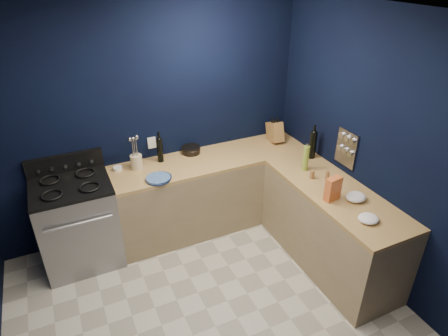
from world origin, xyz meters
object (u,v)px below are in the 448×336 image
plate_stack (158,179)px  utensil_crock (137,162)px  crouton_bag (333,189)px  gas_range (79,225)px  knife_block (275,132)px

plate_stack → utensil_crock: (-0.14, 0.33, 0.06)m
utensil_crock → crouton_bag: bearing=-42.0°
plate_stack → utensil_crock: bearing=112.3°
crouton_bag → utensil_crock: bearing=127.9°
gas_range → crouton_bag: bearing=-29.1°
gas_range → crouton_bag: 2.60m
plate_stack → knife_block: knife_block is taller
plate_stack → gas_range: bearing=166.5°
knife_block → utensil_crock: bearing=-177.1°
gas_range → plate_stack: (0.84, -0.20, 0.46)m
utensil_crock → crouton_bag: size_ratio=0.68×
gas_range → crouton_bag: (2.22, -1.24, 0.56)m
gas_range → knife_block: bearing=2.4°
gas_range → plate_stack: size_ratio=3.65×
utensil_crock → crouton_bag: (1.52, -1.37, 0.04)m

